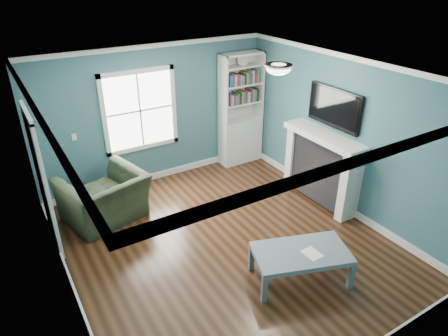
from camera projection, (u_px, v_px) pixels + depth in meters
floor at (226, 243)px, 6.13m from camera, size 5.00×5.00×0.00m
room_walls at (226, 149)px, 5.40m from camera, size 5.00×5.00×5.00m
trim at (226, 172)px, 5.56m from camera, size 4.50×5.00×2.60m
window at (140, 111)px, 7.21m from camera, size 1.40×0.06×1.50m
bookshelf at (240, 120)px, 8.27m from camera, size 0.90×0.35×2.31m
fireplace at (321, 169)px, 6.95m from camera, size 0.44×1.58×1.30m
tv at (334, 108)px, 6.51m from camera, size 0.06×1.10×0.65m
door at (42, 181)px, 5.67m from camera, size 0.12×0.98×2.17m
ceiling_fixture at (278, 68)px, 5.45m from camera, size 0.38×0.38×0.15m
light_switch at (74, 137)px, 6.77m from camera, size 0.08×0.01×0.12m
recliner at (103, 191)px, 6.47m from camera, size 1.40×1.09×1.08m
coffee_table at (301, 255)px, 5.27m from camera, size 1.41×1.06×0.45m
paper_sheet at (312, 254)px, 5.20m from camera, size 0.21×0.26×0.00m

